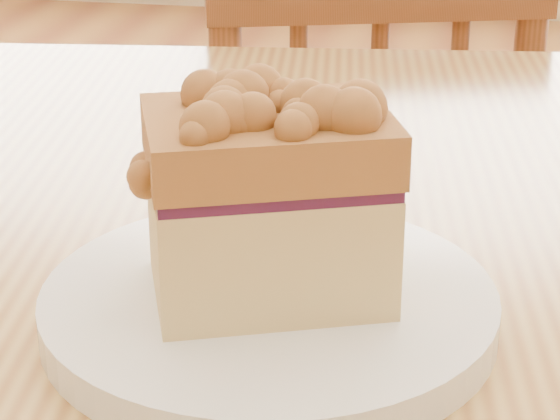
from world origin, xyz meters
name	(u,v)px	position (x,y,z in m)	size (l,w,h in m)	color
cafe_table_main	(432,373)	(-0.06, 0.29, 0.64)	(1.22, 0.89, 0.75)	tan
cafe_chair_main	(349,278)	(-0.17, 0.86, 0.42)	(0.46, 0.46, 0.82)	brown
plate	(269,308)	(-0.14, 0.15, 0.76)	(0.22, 0.22, 0.02)	white
cake_slice	(270,190)	(-0.14, 0.15, 0.82)	(0.13, 0.11, 0.10)	#DEC77D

